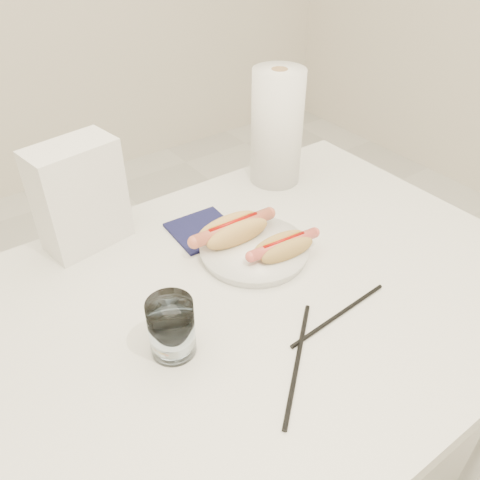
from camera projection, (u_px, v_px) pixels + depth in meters
table at (236, 324)px, 0.93m from camera, size 1.20×0.80×0.75m
plate at (254, 251)px, 1.00m from camera, size 0.25×0.25×0.02m
hotdog_left at (233, 230)px, 1.00m from camera, size 0.18×0.08×0.05m
hotdog_right at (283, 247)px, 0.96m from camera, size 0.15×0.07×0.04m
water_glass at (172, 327)px, 0.77m from camera, size 0.07×0.07×0.10m
chopstick_near at (297, 361)px, 0.78m from camera, size 0.20×0.17×0.01m
chopstick_far at (339, 315)px, 0.86m from camera, size 0.23×0.02×0.01m
napkin_box at (80, 196)px, 0.97m from camera, size 0.18×0.12×0.22m
navy_napkin at (203, 230)px, 1.07m from camera, size 0.13×0.13×0.01m
paper_towel_roll at (277, 128)px, 1.17m from camera, size 0.16×0.16×0.28m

